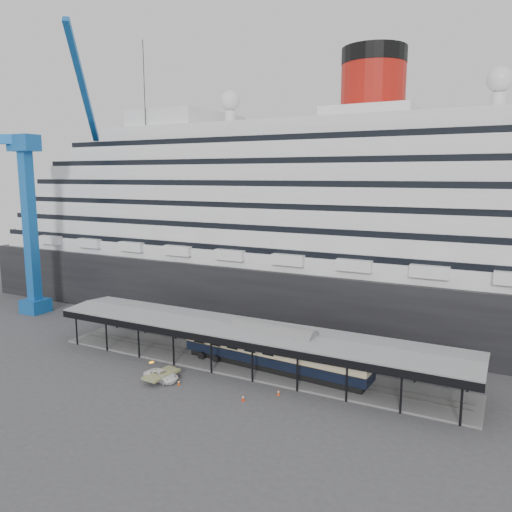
{
  "coord_description": "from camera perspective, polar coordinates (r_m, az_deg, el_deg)",
  "views": [
    {
      "loc": [
        29.24,
        -48.92,
        24.37
      ],
      "look_at": [
        -0.31,
        8.0,
        13.96
      ],
      "focal_mm": 35.0,
      "sensor_mm": 36.0,
      "label": 1
    }
  ],
  "objects": [
    {
      "name": "traffic_cone_right",
      "position": [
        57.96,
        2.59,
        -15.29
      ],
      "size": [
        0.37,
        0.37,
        0.67
      ],
      "rotation": [
        0.0,
        0.0,
        0.1
      ],
      "color": "#F2430D",
      "rests_on": "ground"
    },
    {
      "name": "crane_blue",
      "position": [
        95.36,
        -23.98,
        5.78
      ],
      "size": [
        22.63,
        19.19,
        47.6
      ],
      "color": "#175BAD",
      "rests_on": "ground"
    },
    {
      "name": "platform_canopy",
      "position": [
        65.17,
        -0.99,
        -10.52
      ],
      "size": [
        56.0,
        9.18,
        5.3
      ],
      "color": "slate",
      "rests_on": "ground"
    },
    {
      "name": "port_truck",
      "position": [
        62.56,
        -10.76,
        -13.26
      ],
      "size": [
        4.66,
        2.53,
        1.24
      ],
      "primitive_type": "imported",
      "rotation": [
        0.0,
        0.0,
        1.46
      ],
      "color": "white",
      "rests_on": "ground"
    },
    {
      "name": "traffic_cone_mid",
      "position": [
        56.61,
        -1.48,
        -15.89
      ],
      "size": [
        0.44,
        0.44,
        0.69
      ],
      "rotation": [
        0.0,
        0.0,
        0.26
      ],
      "color": "red",
      "rests_on": "ground"
    },
    {
      "name": "cruise_ship",
      "position": [
        86.24,
        7.61,
        5.14
      ],
      "size": [
        130.0,
        30.0,
        43.9
      ],
      "color": "black",
      "rests_on": "ground"
    },
    {
      "name": "ground",
      "position": [
        61.99,
        -3.25,
        -13.95
      ],
      "size": [
        200.0,
        200.0,
        0.0
      ],
      "primitive_type": "plane",
      "color": "#3D3D40",
      "rests_on": "ground"
    },
    {
      "name": "pullman_carriage",
      "position": [
        63.38,
        2.02,
        -10.51
      ],
      "size": [
        25.4,
        4.97,
        24.78
      ],
      "rotation": [
        0.0,
        0.0,
        -0.07
      ],
      "color": "black",
      "rests_on": "ground"
    },
    {
      "name": "traffic_cone_left",
      "position": [
        61.06,
        -8.83,
        -14.09
      ],
      "size": [
        0.4,
        0.4,
        0.65
      ],
      "rotation": [
        0.0,
        0.0,
        -0.23
      ],
      "color": "#D0460B",
      "rests_on": "ground"
    }
  ]
}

